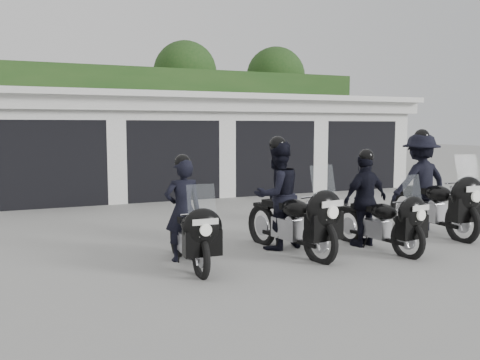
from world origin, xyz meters
name	(u,v)px	position (x,y,z in m)	size (l,w,h in m)	color
ground	(261,242)	(0.00, 0.00, 0.00)	(80.00, 80.00, 0.00)	gray
garage_block	(152,146)	(0.00, 8.06, 1.42)	(16.40, 6.80, 2.96)	white
background_vegetation	(132,108)	(0.37, 12.92, 2.77)	(20.00, 3.90, 5.80)	#1C3C15
police_bike_a	(188,221)	(-1.63, -0.91, 0.67)	(0.61, 1.93, 1.68)	black
police_bike_b	(285,202)	(0.08, -0.72, 0.82)	(1.04, 2.21, 1.94)	black
police_bike_c	(372,205)	(1.54, -1.12, 0.72)	(1.00, 1.96, 1.71)	black
police_bike_d	(427,187)	(3.34, -0.45, 0.87)	(1.25, 2.36, 2.05)	black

